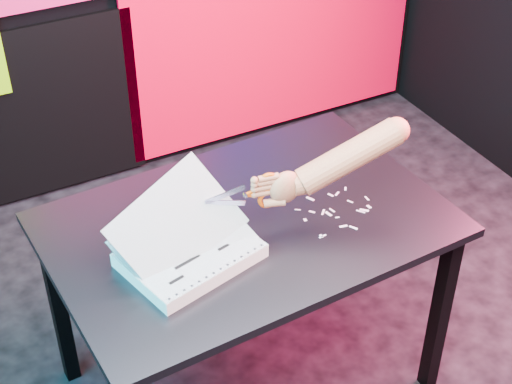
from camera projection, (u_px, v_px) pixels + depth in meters
room at (328, 28)px, 2.20m from camera, size 3.01×3.01×2.71m
work_table at (248, 242)px, 2.52m from camera, size 1.28×0.89×0.75m
printout_stack at (190, 254)px, 2.30m from camera, size 0.46×0.36×0.28m
scissors at (263, 192)px, 2.34m from camera, size 0.23×0.05×0.13m
hand_forearm at (338, 162)px, 2.36m from camera, size 0.48×0.15×0.23m
paper_clippings at (337, 211)px, 2.50m from camera, size 0.25×0.22×0.00m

